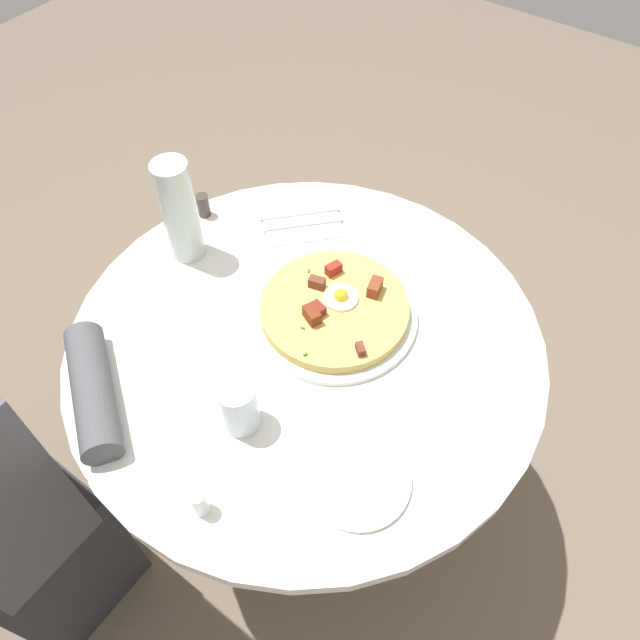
% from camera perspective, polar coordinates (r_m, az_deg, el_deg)
% --- Properties ---
extents(ground_plane, '(6.00, 6.00, 0.00)m').
position_cam_1_polar(ground_plane, '(1.80, -0.92, -15.44)').
color(ground_plane, '#6B5B4C').
extents(dining_table, '(0.91, 0.91, 0.73)m').
position_cam_1_polar(dining_table, '(1.30, -1.23, -6.11)').
color(dining_table, silver).
rests_on(dining_table, ground_plane).
extents(pizza_plate, '(0.33, 0.33, 0.01)m').
position_cam_1_polar(pizza_plate, '(1.19, 1.35, 0.59)').
color(pizza_plate, silver).
rests_on(pizza_plate, dining_table).
extents(breakfast_pizza, '(0.29, 0.29, 0.05)m').
position_cam_1_polar(breakfast_pizza, '(1.17, 1.39, 1.18)').
color(breakfast_pizza, tan).
rests_on(breakfast_pizza, pizza_plate).
extents(bread_plate, '(0.17, 0.17, 0.01)m').
position_cam_1_polar(bread_plate, '(1.01, 3.62, -14.75)').
color(bread_plate, silver).
rests_on(bread_plate, dining_table).
extents(napkin, '(0.22, 0.22, 0.00)m').
position_cam_1_polar(napkin, '(1.37, -1.78, 9.37)').
color(napkin, white).
rests_on(napkin, dining_table).
extents(fork, '(0.13, 0.14, 0.00)m').
position_cam_1_polar(fork, '(1.36, -1.65, 9.00)').
color(fork, silver).
rests_on(fork, napkin).
extents(knife, '(0.13, 0.14, 0.00)m').
position_cam_1_polar(knife, '(1.38, -1.91, 10.00)').
color(knife, silver).
rests_on(knife, napkin).
extents(water_glass, '(0.07, 0.07, 0.11)m').
position_cam_1_polar(water_glass, '(1.03, -7.66, -7.97)').
color(water_glass, silver).
rests_on(water_glass, dining_table).
extents(water_bottle, '(0.07, 0.07, 0.23)m').
position_cam_1_polar(water_bottle, '(1.26, -13.08, 9.92)').
color(water_bottle, silver).
rests_on(water_bottle, dining_table).
extents(salt_shaker, '(0.03, 0.03, 0.06)m').
position_cam_1_polar(salt_shaker, '(0.99, -11.30, -16.42)').
color(salt_shaker, white).
rests_on(salt_shaker, dining_table).
extents(pepper_shaker, '(0.03, 0.03, 0.05)m').
position_cam_1_polar(pepper_shaker, '(1.40, -10.92, 10.54)').
color(pepper_shaker, '#3F3833').
rests_on(pepper_shaker, dining_table).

